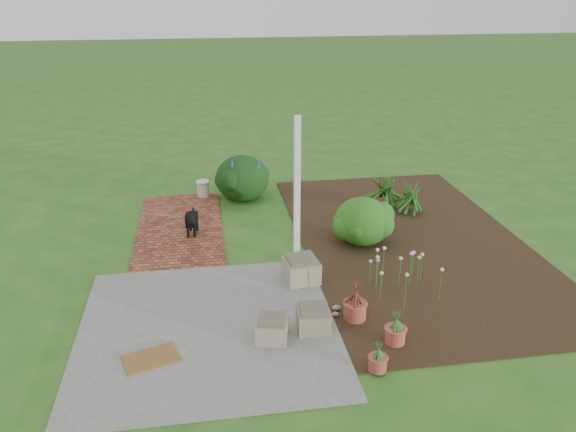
{
  "coord_description": "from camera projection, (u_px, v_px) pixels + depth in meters",
  "views": [
    {
      "loc": [
        -1.18,
        -8.33,
        4.44
      ],
      "look_at": [
        0.2,
        0.4,
        0.7
      ],
      "focal_mm": 35.0,
      "sensor_mm": 36.0,
      "label": 1
    }
  ],
  "objects": [
    {
      "name": "concrete_patio",
      "position": [
        208.0,
        328.0,
        7.7
      ],
      "size": [
        3.5,
        3.5,
        0.04
      ],
      "primitive_type": "cube",
      "color": "slate",
      "rests_on": "ground"
    },
    {
      "name": "stone_trough_mid",
      "position": [
        272.0,
        329.0,
        7.4
      ],
      "size": [
        0.49,
        0.49,
        0.28
      ],
      "primitive_type": "cube",
      "rotation": [
        0.0,
        0.0,
        -0.21
      ],
      "color": "gray",
      "rests_on": "concrete_patio"
    },
    {
      "name": "terracotta_pot_small_right",
      "position": [
        378.0,
        363.0,
        6.83
      ],
      "size": [
        0.28,
        0.28,
        0.19
      ],
      "primitive_type": "cylinder",
      "rotation": [
        0.0,
        0.0,
        -0.26
      ],
      "color": "#9C4334",
      "rests_on": "garden_bed"
    },
    {
      "name": "stone_trough_far",
      "position": [
        301.0,
        270.0,
        8.83
      ],
      "size": [
        0.57,
        0.57,
        0.34
      ],
      "primitive_type": "cube",
      "rotation": [
        0.0,
        0.0,
        0.13
      ],
      "color": "#747158",
      "rests_on": "concrete_patio"
    },
    {
      "name": "terracotta_pot_small_left",
      "position": [
        395.0,
        335.0,
        7.35
      ],
      "size": [
        0.28,
        0.28,
        0.22
      ],
      "primitive_type": "cylinder",
      "rotation": [
        0.0,
        0.0,
        -0.06
      ],
      "color": "#B5463D",
      "rests_on": "garden_bed"
    },
    {
      "name": "stone_trough_near",
      "position": [
        313.0,
        319.0,
        7.6
      ],
      "size": [
        0.46,
        0.46,
        0.29
      ],
      "primitive_type": "cube",
      "rotation": [
        0.0,
        0.0,
        -0.06
      ],
      "color": "#787159",
      "rests_on": "concrete_patio"
    },
    {
      "name": "terracotta_pot_bronze",
      "position": [
        355.0,
        310.0,
        7.86
      ],
      "size": [
        0.38,
        0.38,
        0.26
      ],
      "primitive_type": "cylinder",
      "rotation": [
        0.0,
        0.0,
        -0.22
      ],
      "color": "#9C4434",
      "rests_on": "garden_bed"
    },
    {
      "name": "agapanthus_clump_back",
      "position": [
        410.0,
        194.0,
        11.37
      ],
      "size": [
        1.07,
        1.07,
        0.78
      ],
      "primitive_type": null,
      "rotation": [
        0.0,
        0.0,
        -0.28
      ],
      "color": "#19400F",
      "rests_on": "garden_bed"
    },
    {
      "name": "agapanthus_clump_front",
      "position": [
        384.0,
        186.0,
        11.61
      ],
      "size": [
        1.35,
        1.35,
        0.92
      ],
      "primitive_type": null,
      "rotation": [
        0.0,
        0.0,
        -0.39
      ],
      "color": "#123912",
      "rests_on": "garden_bed"
    },
    {
      "name": "cream_ceramic_urn",
      "position": [
        203.0,
        189.0,
        12.28
      ],
      "size": [
        0.26,
        0.26,
        0.34
      ],
      "primitive_type": "cylinder",
      "rotation": [
        0.0,
        0.0,
        -0.03
      ],
      "color": "beige",
      "rests_on": "brick_path"
    },
    {
      "name": "garden_bed",
      "position": [
        411.0,
        241.0,
        10.29
      ],
      "size": [
        4.0,
        7.0,
        0.03
      ],
      "primitive_type": "cube",
      "color": "black",
      "rests_on": "ground"
    },
    {
      "name": "ground",
      "position": [
        280.0,
        264.0,
        9.48
      ],
      "size": [
        80.0,
        80.0,
        0.0
      ],
      "primitive_type": "plane",
      "color": "#295B1D",
      "rests_on": "ground"
    },
    {
      "name": "purple_flowering_bush",
      "position": [
        242.0,
        177.0,
        12.12
      ],
      "size": [
        1.25,
        1.25,
        0.99
      ],
      "primitive_type": "ellipsoid",
      "rotation": [
        0.0,
        0.0,
        -0.08
      ],
      "color": "black",
      "rests_on": "ground"
    },
    {
      "name": "coir_doormat",
      "position": [
        151.0,
        358.0,
        7.04
      ],
      "size": [
        0.78,
        0.62,
        0.02
      ],
      "primitive_type": "cube",
      "rotation": [
        0.0,
        0.0,
        0.31
      ],
      "color": "brown",
      "rests_on": "concrete_patio"
    },
    {
      "name": "pink_flower_patch",
      "position": [
        405.0,
        276.0,
        8.36
      ],
      "size": [
        1.18,
        1.18,
        0.65
      ],
      "primitive_type": null,
      "rotation": [
        0.0,
        0.0,
        -0.17
      ],
      "color": "#113D0F",
      "rests_on": "garden_bed"
    },
    {
      "name": "black_dog",
      "position": [
        191.0,
        220.0,
        10.34
      ],
      "size": [
        0.24,
        0.6,
        0.52
      ],
      "rotation": [
        0.0,
        0.0,
        -0.15
      ],
      "color": "black",
      "rests_on": "brick_path"
    },
    {
      "name": "brick_path",
      "position": [
        180.0,
        227.0,
        10.82
      ],
      "size": [
        1.6,
        3.5,
        0.04
      ],
      "primitive_type": "cube",
      "color": "brown",
      "rests_on": "ground"
    },
    {
      "name": "evergreen_shrub",
      "position": [
        363.0,
        220.0,
        10.04
      ],
      "size": [
        1.21,
        1.21,
        0.87
      ],
      "primitive_type": "ellipsoid",
      "rotation": [
        0.0,
        0.0,
        0.21
      ],
      "color": "#0E4210",
      "rests_on": "garden_bed"
    },
    {
      "name": "veranda_post",
      "position": [
        297.0,
        192.0,
        9.13
      ],
      "size": [
        0.1,
        0.1,
        2.5
      ],
      "primitive_type": "cube",
      "color": "white",
      "rests_on": "ground"
    }
  ]
}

